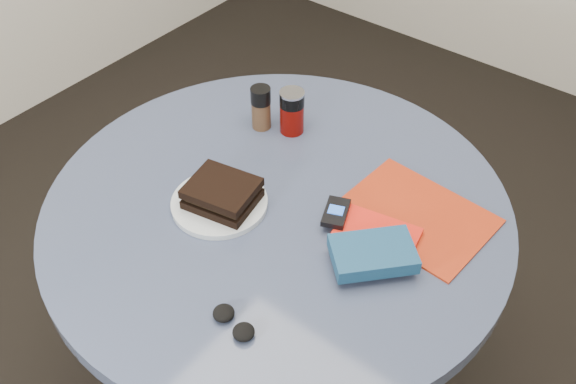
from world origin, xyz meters
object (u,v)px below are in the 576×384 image
Objects in this scene: sandwich at (222,193)px; soda_can at (292,112)px; mp3_player at (336,212)px; headphones at (233,322)px; plate at (219,203)px; red_book at (376,235)px; pepper_grinder at (261,107)px; magazine at (416,215)px; table at (278,254)px; novel at (373,254)px.

soda_can is (-0.05, 0.30, 0.02)m from sandwich.
mp3_player reaches higher than headphones.
red_book is (0.31, 0.12, 0.01)m from plate.
soda_can is 1.01× the size of pepper_grinder.
pepper_grinder is at bearing 124.89° from headphones.
sandwich reaches higher than magazine.
mp3_player is (-0.09, -0.01, 0.01)m from red_book.
plate is 0.03m from sandwich.
plate is 0.41m from magazine.
plate is at bearing 137.13° from headphones.
table is 0.34m from soda_can.
red_book reaches higher than magazine.
sandwich is 1.00× the size of novel.
magazine is 1.88× the size of novel.
soda_can reaches higher than headphones.
red_book is 1.03× the size of novel.
table is 6.33× the size of sandwich.
novel is at bearing -24.84° from pepper_grinder.
sandwich is at bearing 135.72° from headphones.
soda_can is at bearing 117.49° from headphones.
sandwich reaches higher than novel.
pepper_grinder is (-0.07, -0.03, 0.00)m from soda_can.
pepper_grinder is at bearing 136.66° from table.
plate is 2.20× the size of mp3_player.
sandwich is (-0.08, -0.08, 0.20)m from table.
novel reaches higher than red_book.
pepper_grinder reaches higher than red_book.
red_book is (-0.03, -0.11, 0.01)m from magazine.
soda_can is at bearing 100.40° from novel.
magazine is 0.17m from novel.
soda_can is at bearing 97.20° from plate.
novel is at bearing 9.36° from sandwich.
table is at bearing 40.96° from plate.
novel is at bearing -32.23° from soda_can.
plate is at bearing -152.97° from mp3_player.
headphones is (0.33, -0.48, -0.05)m from pepper_grinder.
novel is (0.34, 0.06, 0.03)m from plate.
pepper_grinder is 0.68× the size of red_book.
table is 4.88× the size of plate.
magazine is 0.17m from mp3_player.
soda_can is at bearing 98.82° from sandwich.
table is at bearing -145.51° from magazine.
pepper_grinder reaches higher than headphones.
mp3_player is (0.13, 0.03, 0.19)m from table.
plate is 0.35m from novel.
sandwich is 1.43× the size of pepper_grinder.
magazine is at bearing 62.36° from red_book.
red_book is at bearing 5.36° from mp3_player.
soda_can reaches higher than mp3_player.
plate is 0.25m from mp3_player.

